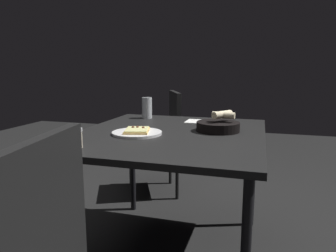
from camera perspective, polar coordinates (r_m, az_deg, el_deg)
name	(u,v)px	position (r m, az deg, el deg)	size (l,w,h in m)	color
dining_table	(170,142)	(1.78, 0.34, -2.90)	(1.18, 1.02, 0.76)	black
pizza_plate	(137,132)	(1.72, -5.60, -1.12)	(0.27, 0.27, 0.04)	white
bread_basket	(219,125)	(1.81, 9.08, 0.13)	(0.24, 0.24, 0.12)	black
beer_glass	(147,109)	(2.26, -3.80, 3.10)	(0.07, 0.07, 0.15)	silver
pepper_shaker	(77,139)	(1.47, -16.06, -2.29)	(0.05, 0.05, 0.09)	#BFB299
napkin	(195,121)	(2.12, 4.92, 0.84)	(0.16, 0.12, 0.00)	white
chair_far	(162,137)	(2.81, -1.04, -2.01)	(0.58, 0.58, 0.91)	#262626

